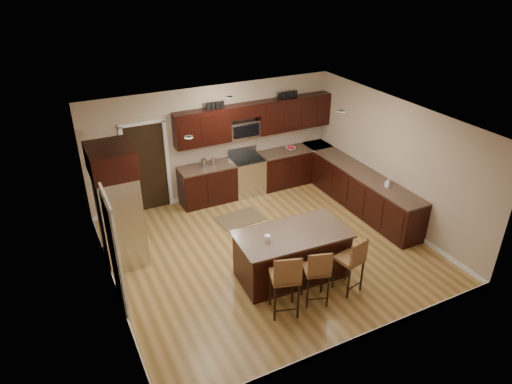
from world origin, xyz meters
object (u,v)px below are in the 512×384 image
island (291,256)px  stool_left (286,278)px  range (247,175)px  stool_mid (317,271)px  refrigerator (118,205)px  stool_right (352,260)px

island → stool_left: size_ratio=1.73×
range → island: (-0.69, -3.32, -0.04)m
island → stool_mid: stool_mid is taller
island → refrigerator: refrigerator is taller
stool_mid → stool_right: stool_mid is taller
range → stool_left: (-1.30, -4.17, 0.28)m
stool_left → refrigerator: bearing=143.7°
stool_mid → refrigerator: size_ratio=0.46×
range → island: 3.39m
island → stool_left: stool_left is taller
range → stool_mid: bearing=-99.5°
stool_left → stool_right: stool_left is taller
stool_left → island: bearing=71.4°
stool_mid → stool_right: bearing=17.4°
range → stool_left: stool_left is taller
range → stool_right: (0.01, -4.17, 0.20)m
range → refrigerator: refrigerator is taller
range → refrigerator: (-3.30, -1.45, 0.73)m
stool_mid → island: bearing=106.6°
refrigerator → stool_right: bearing=-39.3°
stool_mid → refrigerator: bearing=151.2°
range → island: bearing=-101.7°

